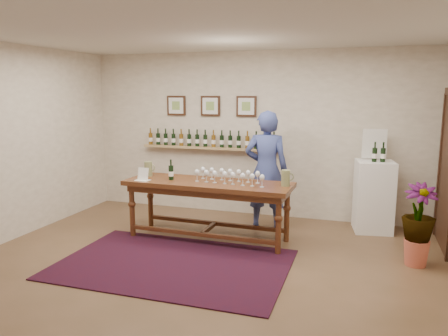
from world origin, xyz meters
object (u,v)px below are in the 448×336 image
(display_pedestal, at_px, (373,196))
(tasting_table, at_px, (208,190))
(potted_plant, at_px, (418,225))
(person, at_px, (266,170))

(display_pedestal, bearing_deg, tasting_table, -152.97)
(tasting_table, relative_size, potted_plant, 2.74)
(tasting_table, bearing_deg, display_pedestal, 28.43)
(display_pedestal, bearing_deg, potted_plant, -68.35)
(potted_plant, bearing_deg, person, 156.32)
(person, bearing_deg, display_pedestal, -174.73)
(display_pedestal, xyz_separation_m, potted_plant, (0.51, -1.28, -0.03))
(tasting_table, distance_m, person, 1.06)
(display_pedestal, height_order, person, person)
(tasting_table, height_order, person, person)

